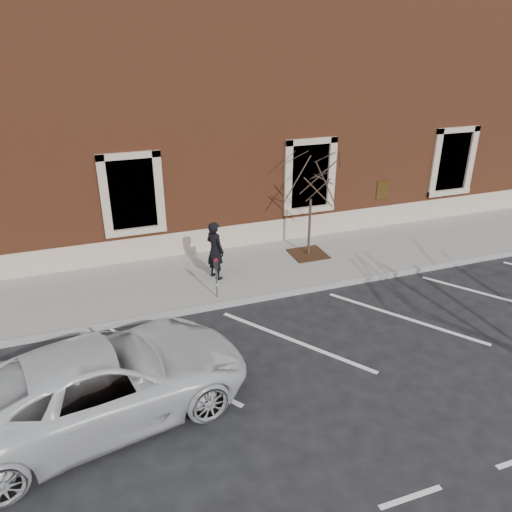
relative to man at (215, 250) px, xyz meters
name	(u,v)px	position (x,y,z in m)	size (l,w,h in m)	color
ground	(263,299)	(0.97, -1.50, -1.05)	(120.00, 120.00, 0.00)	#28282B
sidewalk_near	(244,271)	(0.97, 0.25, -0.97)	(40.00, 3.50, 0.15)	gray
curb_near	(264,298)	(0.97, -1.55, -0.97)	(40.00, 0.12, 0.15)	#9E9E99
parking_stripes	(294,341)	(0.97, -3.70, -1.04)	(28.00, 4.40, 0.01)	silver
building_civic	(193,114)	(0.97, 6.25, 2.95)	(40.00, 8.62, 8.00)	brown
man	(215,250)	(0.00, 0.00, 0.00)	(0.65, 0.43, 1.79)	black
parking_meter	(216,271)	(-0.30, -1.19, -0.07)	(0.11, 0.08, 1.19)	#595B60
tree_grate	(308,254)	(3.35, 0.58, -0.88)	(1.15, 1.15, 0.03)	#391C12
sapling	(312,183)	(3.35, 0.58, 1.55)	(2.10, 2.10, 3.50)	#47342B
white_truck	(103,381)	(-3.58, -4.77, -0.24)	(2.67, 5.78, 1.61)	silver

